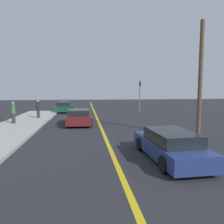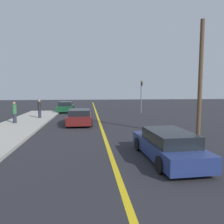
{
  "view_description": "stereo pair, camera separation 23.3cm",
  "coord_description": "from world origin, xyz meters",
  "px_view_note": "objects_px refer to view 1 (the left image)",
  "views": [
    {
      "loc": [
        -1.18,
        0.34,
        2.88
      ],
      "look_at": [
        0.65,
        15.04,
        1.32
      ],
      "focal_mm": 35.0,
      "sensor_mm": 36.0,
      "label": 1
    },
    {
      "loc": [
        -0.95,
        0.31,
        2.88
      ],
      "look_at": [
        0.65,
        15.04,
        1.32
      ],
      "focal_mm": 35.0,
      "sensor_mm": 36.0,
      "label": 2
    }
  ],
  "objects_px": {
    "car_far_distant": "(64,107)",
    "car_ahead_center": "(79,117)",
    "utility_pole": "(200,80)",
    "pedestrian_far_standing": "(38,109)",
    "traffic_light": "(140,93)",
    "car_near_right_lane": "(170,145)",
    "pedestrian_mid_group": "(13,113)"
  },
  "relations": [
    {
      "from": "utility_pole",
      "to": "car_ahead_center",
      "type": "bearing_deg",
      "value": 141.19
    },
    {
      "from": "car_ahead_center",
      "to": "traffic_light",
      "type": "relative_size",
      "value": 1.13
    },
    {
      "from": "car_far_distant",
      "to": "pedestrian_far_standing",
      "type": "relative_size",
      "value": 2.38
    },
    {
      "from": "car_near_right_lane",
      "to": "utility_pole",
      "type": "xyz_separation_m",
      "value": [
        3.26,
        3.71,
        2.8
      ]
    },
    {
      "from": "car_ahead_center",
      "to": "utility_pole",
      "type": "height_order",
      "value": "utility_pole"
    },
    {
      "from": "car_far_distant",
      "to": "traffic_light",
      "type": "xyz_separation_m",
      "value": [
        9.05,
        -2.31,
        1.72
      ]
    },
    {
      "from": "car_far_distant",
      "to": "utility_pole",
      "type": "bearing_deg",
      "value": -57.56
    },
    {
      "from": "utility_pole",
      "to": "car_near_right_lane",
      "type": "bearing_deg",
      "value": -131.31
    },
    {
      "from": "car_near_right_lane",
      "to": "car_far_distant",
      "type": "bearing_deg",
      "value": 104.78
    },
    {
      "from": "car_near_right_lane",
      "to": "pedestrian_mid_group",
      "type": "distance_m",
      "value": 13.31
    },
    {
      "from": "car_near_right_lane",
      "to": "pedestrian_mid_group",
      "type": "bearing_deg",
      "value": 130.53
    },
    {
      "from": "car_far_distant",
      "to": "pedestrian_mid_group",
      "type": "bearing_deg",
      "value": -106.28
    },
    {
      "from": "pedestrian_far_standing",
      "to": "traffic_light",
      "type": "height_order",
      "value": "traffic_light"
    },
    {
      "from": "car_far_distant",
      "to": "pedestrian_mid_group",
      "type": "relative_size",
      "value": 2.38
    },
    {
      "from": "car_ahead_center",
      "to": "pedestrian_mid_group",
      "type": "xyz_separation_m",
      "value": [
        -5.17,
        0.25,
        0.41
      ]
    },
    {
      "from": "pedestrian_far_standing",
      "to": "pedestrian_mid_group",
      "type": "bearing_deg",
      "value": -112.66
    },
    {
      "from": "car_ahead_center",
      "to": "car_far_distant",
      "type": "height_order",
      "value": "car_far_distant"
    },
    {
      "from": "car_far_distant",
      "to": "car_ahead_center",
      "type": "bearing_deg",
      "value": -76.31
    },
    {
      "from": "car_far_distant",
      "to": "pedestrian_mid_group",
      "type": "distance_m",
      "value": 10.02
    },
    {
      "from": "car_near_right_lane",
      "to": "car_far_distant",
      "type": "height_order",
      "value": "car_far_distant"
    },
    {
      "from": "pedestrian_far_standing",
      "to": "utility_pole",
      "type": "xyz_separation_m",
      "value": [
        11.05,
        -9.1,
        2.38
      ]
    },
    {
      "from": "car_far_distant",
      "to": "utility_pole",
      "type": "xyz_separation_m",
      "value": [
        9.26,
        -15.55,
        2.75
      ]
    },
    {
      "from": "pedestrian_far_standing",
      "to": "traffic_light",
      "type": "distance_m",
      "value": 11.68
    },
    {
      "from": "car_ahead_center",
      "to": "car_far_distant",
      "type": "distance_m",
      "value": 9.99
    },
    {
      "from": "car_near_right_lane",
      "to": "car_far_distant",
      "type": "distance_m",
      "value": 20.16
    },
    {
      "from": "car_ahead_center",
      "to": "car_far_distant",
      "type": "bearing_deg",
      "value": 101.7
    },
    {
      "from": "car_near_right_lane",
      "to": "pedestrian_far_standing",
      "type": "distance_m",
      "value": 15.0
    },
    {
      "from": "car_ahead_center",
      "to": "pedestrian_mid_group",
      "type": "relative_size",
      "value": 2.53
    },
    {
      "from": "car_ahead_center",
      "to": "pedestrian_far_standing",
      "type": "xyz_separation_m",
      "value": [
        -3.88,
        3.33,
        0.4
      ]
    },
    {
      "from": "car_far_distant",
      "to": "traffic_light",
      "type": "height_order",
      "value": "traffic_light"
    },
    {
      "from": "car_ahead_center",
      "to": "utility_pole",
      "type": "relative_size",
      "value": 0.64
    },
    {
      "from": "pedestrian_far_standing",
      "to": "car_far_distant",
      "type": "bearing_deg",
      "value": 74.41
    }
  ]
}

